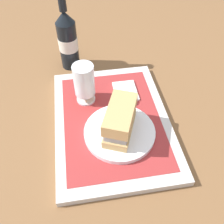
{
  "coord_description": "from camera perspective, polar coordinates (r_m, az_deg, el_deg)",
  "views": [
    {
      "loc": [
        -0.45,
        0.07,
        0.56
      ],
      "look_at": [
        0.0,
        0.0,
        0.05
      ],
      "focal_mm": 39.97,
      "sensor_mm": 36.0,
      "label": 1
    }
  ],
  "objects": [
    {
      "name": "tray",
      "position": [
        0.71,
        -0.0,
        -2.14
      ],
      "size": [
        0.44,
        0.32,
        0.02
      ],
      "primitive_type": "cube",
      "color": "silver",
      "rests_on": "ground_plane"
    },
    {
      "name": "plate",
      "position": [
        0.67,
        1.74,
        -4.61
      ],
      "size": [
        0.19,
        0.19,
        0.01
      ],
      "primitive_type": "cylinder",
      "color": "white",
      "rests_on": "placemat"
    },
    {
      "name": "sandwich",
      "position": [
        0.63,
        1.91,
        -1.61
      ],
      "size": [
        0.14,
        0.11,
        0.08
      ],
      "rotation": [
        0.0,
        0.0,
        -0.4
      ],
      "color": "tan",
      "rests_on": "plate"
    },
    {
      "name": "beer_glass",
      "position": [
        0.71,
        -6.39,
        6.9
      ],
      "size": [
        0.06,
        0.06,
        0.12
      ],
      "color": "silver",
      "rests_on": "placemat"
    },
    {
      "name": "placemat",
      "position": [
        0.71,
        -0.0,
        -1.59
      ],
      "size": [
        0.38,
        0.27,
        0.0
      ],
      "primitive_type": "cube",
      "color": "#9E2D2D",
      "rests_on": "tray"
    },
    {
      "name": "ground_plane",
      "position": [
        0.72,
        -0.0,
        -2.65
      ],
      "size": [
        3.0,
        3.0,
        0.0
      ],
      "primitive_type": "plane",
      "color": "brown"
    },
    {
      "name": "beer_bottle",
      "position": [
        0.87,
        -10.12,
        15.98
      ],
      "size": [
        0.07,
        0.07,
        0.27
      ],
      "color": "black",
      "rests_on": "ground_plane"
    },
    {
      "name": "napkin_folded",
      "position": [
        0.78,
        3.08,
        4.78
      ],
      "size": [
        0.09,
        0.07,
        0.01
      ],
      "primitive_type": "cube",
      "color": "white",
      "rests_on": "placemat"
    }
  ]
}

